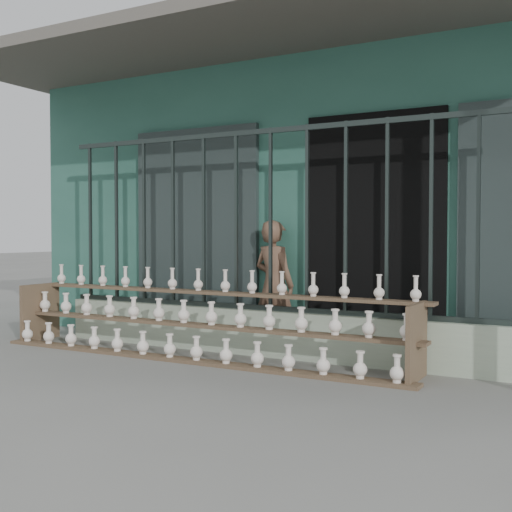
% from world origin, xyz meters
% --- Properties ---
extents(ground, '(60.00, 60.00, 0.00)m').
position_xyz_m(ground, '(0.00, 0.00, 0.00)').
color(ground, slate).
extents(workshop_building, '(7.40, 6.60, 3.21)m').
position_xyz_m(workshop_building, '(0.00, 4.23, 1.62)').
color(workshop_building, '#2E6152').
rests_on(workshop_building, ground).
extents(parapet_wall, '(5.00, 0.20, 0.45)m').
position_xyz_m(parapet_wall, '(0.00, 1.30, 0.23)').
color(parapet_wall, '#B0C2A6').
rests_on(parapet_wall, ground).
extents(security_fence, '(5.00, 0.04, 1.80)m').
position_xyz_m(security_fence, '(-0.00, 1.30, 1.35)').
color(security_fence, '#283330').
rests_on(security_fence, parapet_wall).
extents(shelf_rack, '(4.50, 0.68, 0.85)m').
position_xyz_m(shelf_rack, '(-0.60, 0.88, 0.36)').
color(shelf_rack, brown).
rests_on(shelf_rack, ground).
extents(elderly_woman, '(0.56, 0.44, 1.35)m').
position_xyz_m(elderly_woman, '(-0.15, 1.66, 0.68)').
color(elderly_woman, brown).
rests_on(elderly_woman, ground).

